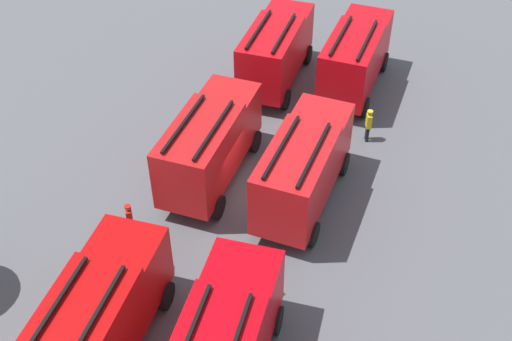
% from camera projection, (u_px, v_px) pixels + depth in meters
% --- Properties ---
extents(ground_plane, '(56.18, 56.18, 0.00)m').
position_uv_depth(ground_plane, '(256.00, 193.00, 28.96)').
color(ground_plane, '#4C4C51').
extents(fire_truck_1, '(7.26, 2.90, 3.88)m').
position_uv_depth(fire_truck_1, '(304.00, 166.00, 27.13)').
color(fire_truck_1, '#B31316').
rests_on(fire_truck_1, ground).
extents(fire_truck_2, '(7.23, 2.84, 3.88)m').
position_uv_depth(fire_truck_2, '(355.00, 56.00, 34.06)').
color(fire_truck_2, '#B2080F').
rests_on(fire_truck_2, ground).
extents(fire_truck_3, '(7.35, 3.15, 3.88)m').
position_uv_depth(fire_truck_3, '(98.00, 319.00, 21.13)').
color(fire_truck_3, '#A90708').
rests_on(fire_truck_3, ground).
extents(fire_truck_4, '(7.23, 2.82, 3.88)m').
position_uv_depth(fire_truck_4, '(210.00, 142.00, 28.35)').
color(fire_truck_4, '#AC1314').
rests_on(fire_truck_4, ground).
extents(fire_truck_5, '(7.29, 2.98, 3.88)m').
position_uv_depth(fire_truck_5, '(276.00, 49.00, 34.60)').
color(fire_truck_5, '#B50A11').
rests_on(fire_truck_5, ground).
extents(firefighter_0, '(0.48, 0.45, 1.60)m').
position_uv_depth(firefighter_0, '(98.00, 249.00, 25.18)').
color(firefighter_0, black).
rests_on(firefighter_0, ground).
extents(firefighter_2, '(0.48, 0.43, 1.73)m').
position_uv_depth(firefighter_2, '(130.00, 219.00, 26.35)').
color(firefighter_2, black).
rests_on(firefighter_2, ground).
extents(firefighter_3, '(0.48, 0.38, 1.81)m').
position_uv_depth(firefighter_3, '(368.00, 124.00, 31.30)').
color(firefighter_3, black).
rests_on(firefighter_3, ground).
extents(traffic_cone_0, '(0.48, 0.48, 0.69)m').
position_uv_depth(traffic_cone_0, '(172.00, 146.00, 31.05)').
color(traffic_cone_0, '#F2600C').
rests_on(traffic_cone_0, ground).
extents(traffic_cone_2, '(0.45, 0.45, 0.64)m').
position_uv_depth(traffic_cone_2, '(278.00, 289.00, 24.37)').
color(traffic_cone_2, '#F2600C').
rests_on(traffic_cone_2, ground).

